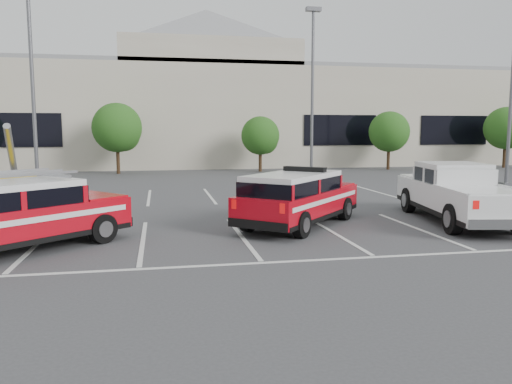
# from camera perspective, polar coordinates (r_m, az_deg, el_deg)

# --- Properties ---
(ground) EXTENTS (120.00, 120.00, 0.00)m
(ground) POSITION_cam_1_polar(r_m,az_deg,el_deg) (13.99, -1.64, -5.13)
(ground) COLOR #3C3C3F
(ground) RESTS_ON ground
(stall_markings) EXTENTS (23.00, 15.00, 0.01)m
(stall_markings) POSITION_cam_1_polar(r_m,az_deg,el_deg) (18.37, -3.93, -2.21)
(stall_markings) COLOR silver
(stall_markings) RESTS_ON ground
(convention_building) EXTENTS (60.00, 16.99, 13.20)m
(convention_building) POSITION_cam_1_polar(r_m,az_deg,el_deg) (45.46, -8.07, 9.17)
(convention_building) COLOR beige
(convention_building) RESTS_ON ground
(tree_mid_left) EXTENTS (3.37, 3.37, 4.85)m
(tree_mid_left) POSITION_cam_1_polar(r_m,az_deg,el_deg) (35.65, -15.45, 6.91)
(tree_mid_left) COLOR #3F2B19
(tree_mid_left) RESTS_ON ground
(tree_mid_right) EXTENTS (2.77, 2.77, 3.99)m
(tree_mid_right) POSITION_cam_1_polar(r_m,az_deg,el_deg) (36.29, 0.62, 6.31)
(tree_mid_right) COLOR #3F2B19
(tree_mid_right) RESTS_ON ground
(tree_right) EXTENTS (3.07, 3.07, 4.42)m
(tree_right) POSITION_cam_1_polar(r_m,az_deg,el_deg) (39.54, 15.06, 6.52)
(tree_right) COLOR #3F2B19
(tree_right) RESTS_ON ground
(tree_far_right) EXTENTS (3.37, 3.37, 4.85)m
(tree_far_right) POSITION_cam_1_polar(r_m,az_deg,el_deg) (44.83, 26.71, 6.39)
(tree_far_right) COLOR #3F2B19
(tree_far_right) RESTS_ON ground
(light_pole_left) EXTENTS (0.90, 0.60, 10.24)m
(light_pole_left) POSITION_cam_1_polar(r_m,az_deg,el_deg) (26.24, -24.18, 11.30)
(light_pole_left) COLOR #59595E
(light_pole_left) RESTS_ON ground
(light_pole_mid) EXTENTS (0.90, 0.60, 10.24)m
(light_pole_mid) POSITION_cam_1_polar(r_m,az_deg,el_deg) (30.99, 6.45, 11.11)
(light_pole_mid) COLOR #59595E
(light_pole_mid) RESTS_ON ground
(light_pole_right) EXTENTS (0.90, 0.60, 10.24)m
(light_pole_right) POSITION_cam_1_polar(r_m,az_deg,el_deg) (29.82, 27.19, 10.56)
(light_pole_right) COLOR #59595E
(light_pole_right) RESTS_ON ground
(fire_chief_suv) EXTENTS (4.84, 5.10, 1.82)m
(fire_chief_suv) POSITION_cam_1_polar(r_m,az_deg,el_deg) (15.51, 4.85, -1.17)
(fire_chief_suv) COLOR #B20815
(fire_chief_suv) RESTS_ON ground
(white_pickup) EXTENTS (3.14, 6.41, 1.88)m
(white_pickup) POSITION_cam_1_polar(r_m,az_deg,el_deg) (17.48, 22.03, -0.71)
(white_pickup) COLOR silver
(white_pickup) RESTS_ON ground
(ladder_suv) EXTENTS (5.00, 4.71, 1.95)m
(ladder_suv) POSITION_cam_1_polar(r_m,az_deg,el_deg) (13.59, -25.20, -2.83)
(ladder_suv) COLOR #B20815
(ladder_suv) RESTS_ON ground
(utility_rig) EXTENTS (3.30, 4.12, 3.20)m
(utility_rig) POSITION_cam_1_polar(r_m,az_deg,el_deg) (19.18, -26.41, -0.63)
(utility_rig) COLOR #59595E
(utility_rig) RESTS_ON ground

